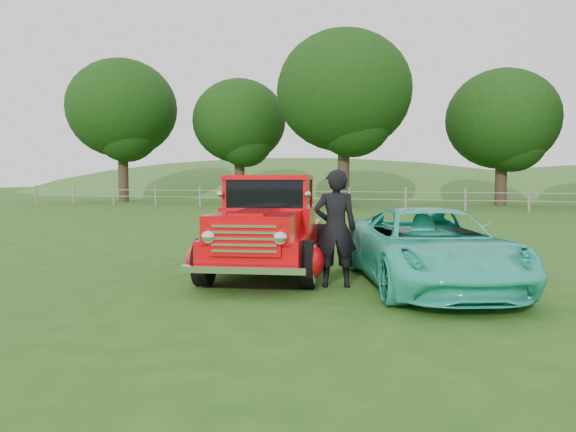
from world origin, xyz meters
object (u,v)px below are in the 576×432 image
(red_pickup, at_px, (270,228))
(man, at_px, (335,228))
(tree_near_west, at_px, (344,91))
(tree_far_west, at_px, (122,109))
(teal_sedan, at_px, (430,248))
(tree_mid_west, at_px, (239,121))
(tree_near_east, at_px, (503,119))

(red_pickup, distance_m, man, 1.86)
(red_pickup, height_order, man, man)
(tree_near_west, bearing_deg, red_pickup, -80.83)
(tree_far_west, xyz_separation_m, teal_sedan, (22.67, -24.84, -5.86))
(tree_mid_west, relative_size, tree_near_west, 0.81)
(tree_near_west, bearing_deg, tree_near_east, 23.96)
(teal_sedan, bearing_deg, tree_near_west, 84.53)
(tree_near_west, height_order, man, tree_near_west)
(red_pickup, bearing_deg, tree_far_west, 118.43)
(tree_far_west, relative_size, man, 5.32)
(tree_near_east, bearing_deg, tree_far_west, -173.16)
(tree_far_west, xyz_separation_m, man, (21.24, -25.31, -5.55))
(tree_far_west, xyz_separation_m, tree_near_east, (25.00, 3.00, -1.24))
(teal_sedan, bearing_deg, man, 177.16)
(teal_sedan, xyz_separation_m, man, (-1.42, -0.47, 0.31))
(tree_near_west, relative_size, teal_sedan, 2.32)
(red_pickup, height_order, teal_sedan, red_pickup)
(tree_near_east, bearing_deg, tree_near_west, -156.04)
(tree_far_west, height_order, tree_mid_west, tree_far_west)
(tree_near_west, height_order, tree_near_east, tree_near_west)
(tree_mid_west, bearing_deg, red_pickup, -65.87)
(tree_far_west, height_order, tree_near_west, tree_near_west)
(tree_near_east, xyz_separation_m, man, (-3.76, -28.31, -4.31))
(tree_far_west, xyz_separation_m, tree_near_west, (16.00, -1.00, 0.31))
(tree_near_east, distance_m, man, 28.88)
(tree_near_west, bearing_deg, teal_sedan, -74.38)
(tree_mid_west, relative_size, man, 4.53)
(tree_far_west, height_order, tree_near_east, tree_far_west)
(tree_mid_west, xyz_separation_m, red_pickup, (11.75, -26.22, -4.75))
(teal_sedan, distance_m, man, 1.53)
(tree_near_east, height_order, man, tree_near_east)
(red_pickup, relative_size, man, 2.80)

